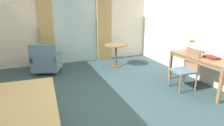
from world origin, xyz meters
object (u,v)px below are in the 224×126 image
object	(u,v)px
writing_desk	(202,60)
desk_lamp	(192,42)
round_cafe_table	(116,50)
desk_chair	(187,67)
closed_book	(212,57)
armchair_by_window	(46,62)

from	to	relation	value
writing_desk	desk_lamp	xyz separation A→B (m)	(-0.03, 0.35, 0.37)
desk_lamp	round_cafe_table	world-z (taller)	desk_lamp
desk_chair	desk_lamp	xyz separation A→B (m)	(0.31, 0.26, 0.52)
round_cafe_table	closed_book	bearing A→B (deg)	-63.84
writing_desk	round_cafe_table	xyz separation A→B (m)	(-1.19, 2.35, -0.15)
round_cafe_table	writing_desk	bearing A→B (deg)	-63.18
closed_book	round_cafe_table	size ratio (longest dim) A/B	0.45
writing_desk	desk_chair	size ratio (longest dim) A/B	1.64
armchair_by_window	round_cafe_table	xyz separation A→B (m)	(2.15, -0.05, 0.18)
desk_lamp	closed_book	size ratio (longest dim) A/B	1.31
armchair_by_window	round_cafe_table	world-z (taller)	armchair_by_window
closed_book	armchair_by_window	world-z (taller)	armchair_by_window
closed_book	round_cafe_table	xyz separation A→B (m)	(-1.25, 2.54, -0.26)
desk_lamp	closed_book	xyz separation A→B (m)	(0.09, -0.54, -0.26)
closed_book	desk_chair	bearing A→B (deg)	153.63
writing_desk	armchair_by_window	world-z (taller)	armchair_by_window
writing_desk	desk_chair	world-z (taller)	desk_chair
armchair_by_window	closed_book	bearing A→B (deg)	-37.36
desk_chair	armchair_by_window	size ratio (longest dim) A/B	1.05
writing_desk	armchair_by_window	size ratio (longest dim) A/B	1.73
closed_book	round_cafe_table	world-z (taller)	closed_book
closed_book	round_cafe_table	bearing A→B (deg)	124.38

